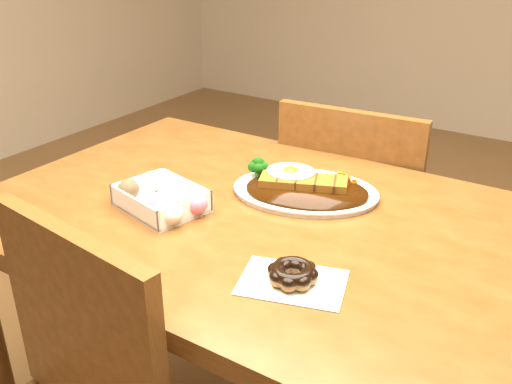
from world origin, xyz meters
The scene contains 5 objects.
table centered at (0.00, 0.00, 0.65)m, with size 1.20×0.80×0.75m.
chair_far centered at (0.01, 0.53, 0.48)m, with size 0.45×0.45×0.87m.
katsu_curry_plate centered at (0.03, 0.13, 0.77)m, with size 0.37×0.31×0.06m.
donut_box centered at (-0.19, -0.10, 0.78)m, with size 0.22×0.17×0.05m.
pon_de_ring centered at (0.18, -0.19, 0.77)m, with size 0.20×0.17×0.03m.
Camera 1 is at (0.57, -0.90, 1.30)m, focal length 40.00 mm.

